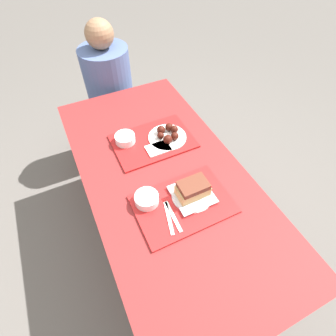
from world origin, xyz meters
The scene contains 14 objects.
ground_plane centered at (0.00, 0.00, 0.00)m, with size 12.00×12.00×0.00m, color #605B56.
picnic_table centered at (0.00, 0.00, 0.67)m, with size 0.80×1.63×0.77m.
picnic_bench_far centered at (0.00, 1.04, 0.40)m, with size 0.76×0.28×0.48m.
tray_near centered at (0.00, -0.21, 0.78)m, with size 0.45×0.31×0.01m.
tray_far centered at (0.04, 0.24, 0.78)m, with size 0.45×0.31×0.01m.
bowl_coleslaw_near centered at (-0.15, -0.12, 0.81)m, with size 0.11×0.11×0.05m.
brisket_sandwich_plate centered at (0.06, -0.19, 0.82)m, with size 0.20×0.20×0.10m.
plastic_fork_near centered at (-0.09, -0.25, 0.78)m, with size 0.06×0.17×0.00m.
plastic_knife_near centered at (-0.07, -0.25, 0.78)m, with size 0.02×0.17×0.00m.
condiment_packet centered at (-0.01, -0.14, 0.78)m, with size 0.04×0.03×0.01m.
bowl_coleslaw_far centered at (-0.10, 0.30, 0.81)m, with size 0.11×0.11×0.05m.
wings_plate_far centered at (0.13, 0.23, 0.80)m, with size 0.22×0.22×0.06m.
napkin_far centered at (0.04, 0.17, 0.79)m, with size 0.13×0.09×0.01m.
person_seated_across centered at (0.01, 1.04, 0.76)m, with size 0.35×0.35×0.70m.
Camera 1 is at (-0.35, -0.78, 1.84)m, focal length 28.00 mm.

